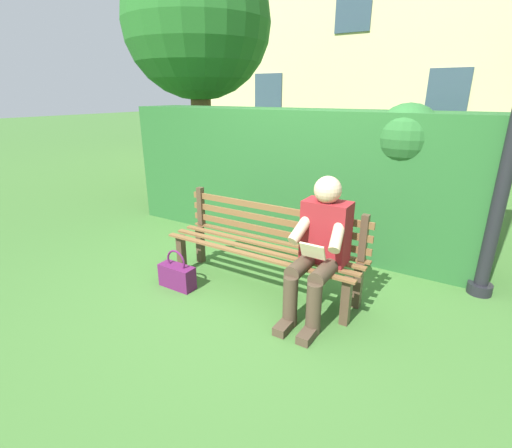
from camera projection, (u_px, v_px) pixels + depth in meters
ground at (261, 287)px, 3.56m from camera, size 60.00×60.00×0.00m
park_bench at (265, 244)px, 3.47m from camera, size 1.91×0.46×0.84m
person_seated at (320, 245)px, 2.98m from camera, size 0.44×0.73×1.16m
hedge_backdrop at (293, 172)px, 4.58m from camera, size 4.43×0.80×1.69m
tree at (195, 29)px, 6.28m from camera, size 2.59×2.46×4.11m
building_facade at (368, 45)px, 10.46m from camera, size 9.55×3.00×6.14m
handbag at (177, 275)px, 3.53m from camera, size 0.36×0.15×0.38m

